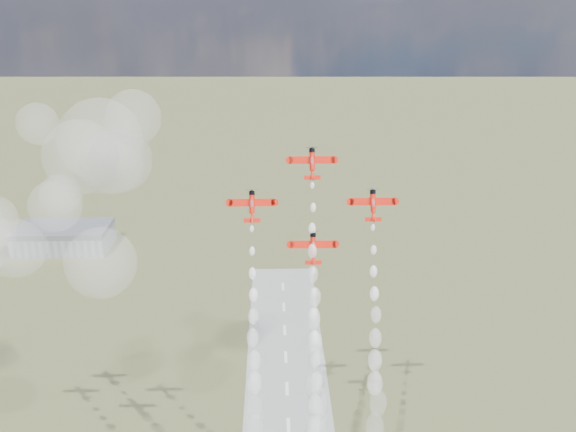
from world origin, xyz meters
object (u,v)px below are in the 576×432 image
(hangar, at_px, (64,237))
(plane_lead, at_px, (312,163))
(plane_slot, at_px, (313,248))
(plane_right, at_px, (373,205))
(plane_left, at_px, (252,206))

(hangar, relative_size, plane_lead, 4.50)
(hangar, bearing_deg, plane_lead, -53.54)
(plane_lead, relative_size, plane_slot, 1.00)
(hangar, height_order, plane_right, plane_right)
(plane_lead, bearing_deg, plane_right, -15.35)
(hangar, xyz_separation_m, plane_left, (110.49, -173.58, 78.82))
(hangar, distance_m, plane_left, 220.34)
(hangar, xyz_separation_m, plane_right, (140.03, -173.58, 78.82))
(hangar, distance_m, plane_lead, 228.54)
(plane_right, relative_size, plane_slot, 1.00)
(hangar, height_order, plane_lead, plane_lead)
(plane_lead, height_order, plane_right, plane_lead)
(plane_lead, distance_m, plane_left, 18.03)
(plane_lead, xyz_separation_m, plane_right, (14.77, -4.06, -9.51))
(plane_left, relative_size, plane_right, 1.00)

